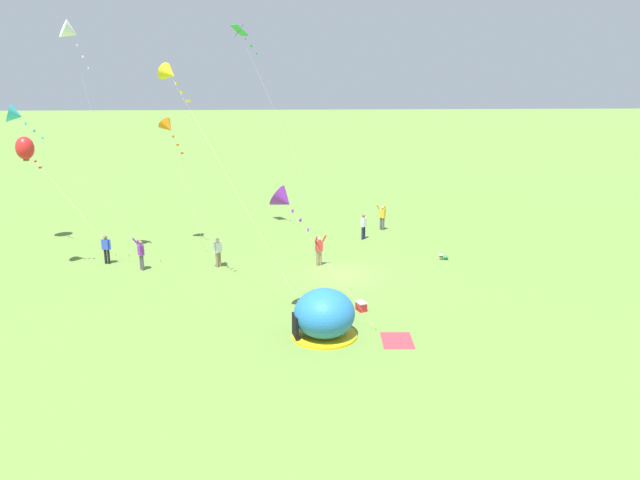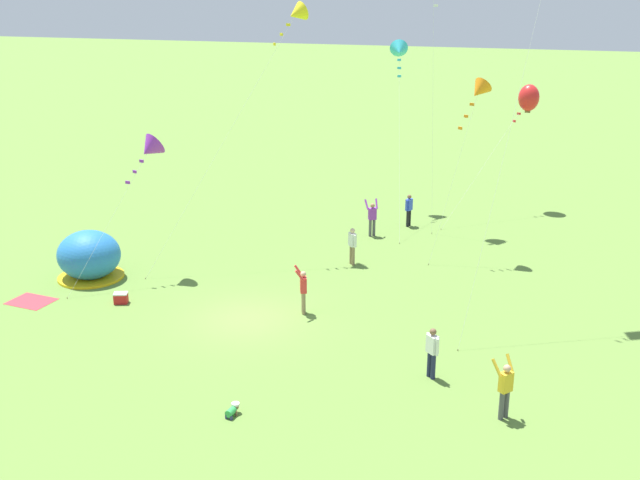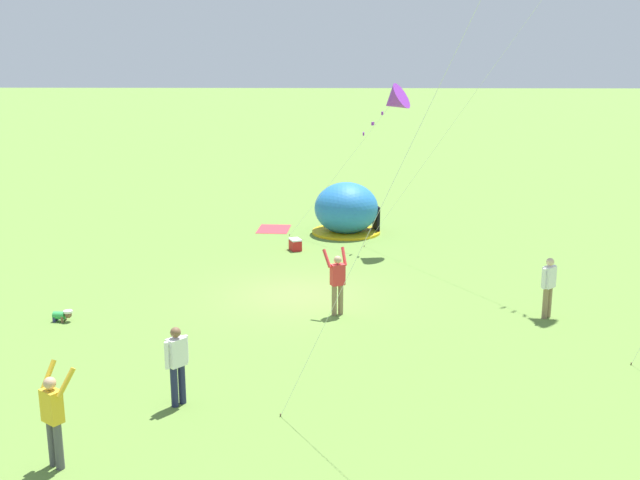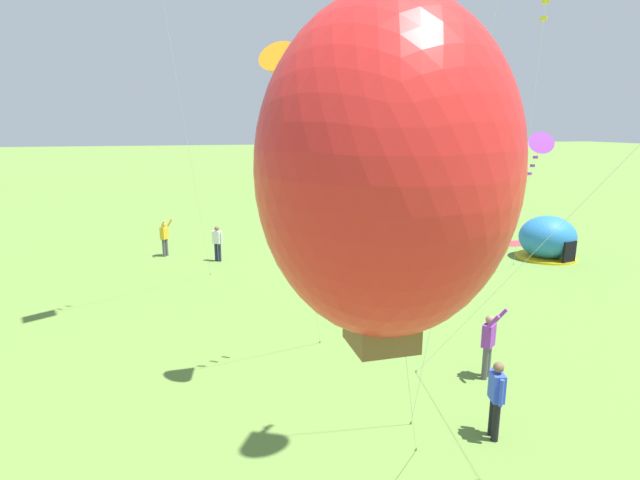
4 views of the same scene
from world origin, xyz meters
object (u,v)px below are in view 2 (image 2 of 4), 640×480
person_center_field (409,209)px  person_flying_kite (505,387)px  person_with_toddler (432,350)px  kite_purple (150,149)px  toddler_crawling (233,410)px  kite_yellow (296,14)px  popup_tent (89,256)px  person_watching_sky (303,289)px  person_arms_raised (372,217)px  kite_red (529,98)px  kite_cyan (399,51)px  kite_orange (479,91)px  person_strolling (352,244)px  cooler_box (121,298)px

person_center_field → person_flying_kite: 18.80m
person_with_toddler → kite_purple: 15.11m
toddler_crawling → kite_yellow: kite_yellow is taller
toddler_crawling → popup_tent: bearing=143.9°
person_watching_sky → person_with_toddler: 6.59m
person_flying_kite → person_arms_raised: (-8.46, 15.10, 0.00)m
kite_red → kite_purple: (-13.85, -16.49, -0.71)m
person_arms_raised → kite_yellow: (-2.92, -2.74, 9.86)m
kite_red → kite_cyan: 7.69m
person_arms_raised → toddler_crawling: bearing=-86.6°
person_with_toddler → kite_yellow: (-8.90, 10.71, 9.89)m
person_center_field → kite_cyan: bearing=116.0°
kite_yellow → person_arms_raised: bearing=43.3°
person_watching_sky → person_arms_raised: bearing=91.5°
popup_tent → kite_orange: kite_orange is taller
toddler_crawling → person_flying_kite: person_flying_kite is taller
person_with_toddler → kite_purple: bearing=158.5°
person_strolling → person_with_toddler: size_ratio=1.00×
kite_red → person_watching_sky: bearing=-108.4°
kite_yellow → kite_cyan: kite_yellow is taller
person_center_field → kite_purple: kite_purple is taller
kite_orange → kite_red: bearing=81.7°
person_with_toddler → kite_purple: (-13.41, 5.28, 4.54)m
kite_orange → person_watching_sky: bearing=-117.7°
kite_red → kite_purple: size_ratio=1.13×
person_strolling → kite_yellow: 10.53m
kite_purple → person_with_toddler: bearing=-21.5°
kite_red → toddler_crawling: bearing=-101.7°
kite_red → cooler_box: bearing=-123.5°
person_with_toddler → kite_red: (0.44, 21.77, 5.26)m
cooler_box → person_strolling: (7.24, 7.46, 0.74)m
popup_tent → kite_cyan: size_ratio=0.30×
person_arms_raised → kite_yellow: bearing=-136.7°
toddler_crawling → person_with_toddler: person_with_toddler is taller
popup_tent → toddler_crawling: 13.39m
person_flying_kite → kite_cyan: kite_cyan is taller
kite_red → person_center_field: bearing=-130.2°
popup_tent → kite_red: 24.87m
toddler_crawling → person_flying_kite: size_ratio=0.29×
person_flying_kite → person_with_toddler: 2.98m
person_strolling → person_watching_sky: size_ratio=0.91×
popup_tent → person_flying_kite: (18.22, -5.26, 0.00)m
kite_yellow → toddler_crawling: bearing=-75.2°
person_watching_sky → kite_yellow: (-3.19, 7.42, 9.86)m
cooler_box → kite_yellow: kite_yellow is taller
person_watching_sky → toddler_crawling: bearing=-84.2°
kite_yellow → person_with_toddler: bearing=-50.3°
cooler_box → person_with_toddler: 13.00m
person_strolling → kite_red: 14.97m
popup_tent → person_strolling: popup_tent is taller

